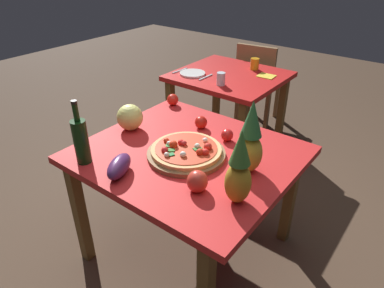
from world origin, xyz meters
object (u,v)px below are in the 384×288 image
object	(u,v)px
pizza	(186,149)
eggplant	(119,166)
tomato_at_corner	(227,135)
fork_utensil	(180,71)
background_table	(229,86)
tomato_beside_pepper	(173,100)
pineapple_left	(239,171)
drinking_glass_water	(221,79)
dining_chair	(258,79)
melon	(130,117)
pizza_board	(186,154)
knife_utensil	(206,77)
drinking_glass_juice	(255,64)
bell_pepper	(197,181)
napkin_folded	(266,76)
pineapple_right	(250,141)
display_table	(188,165)
wine_bottle	(81,140)
dinner_plate	(192,73)
tomato_near_board	(201,122)

from	to	relation	value
pizza	eggplant	distance (m)	0.36
pizza	tomato_at_corner	distance (m)	0.28
fork_utensil	eggplant	bearing A→B (deg)	-56.16
background_table	tomato_beside_pepper	xyz separation A→B (m)	(0.04, -0.80, 0.15)
pineapple_left	tomato_at_corner	distance (m)	0.55
drinking_glass_water	dining_chair	bearing A→B (deg)	98.37
melon	pizza_board	bearing A→B (deg)	-4.54
pineapple_left	knife_utensil	world-z (taller)	pineapple_left
pineapple_left	drinking_glass_juice	xyz separation A→B (m)	(-0.83, 1.66, -0.11)
bell_pepper	napkin_folded	bearing A→B (deg)	106.37
pineapple_right	tomato_at_corner	world-z (taller)	pineapple_right
display_table	napkin_folded	distance (m)	1.38
pizza	melon	xyz separation A→B (m)	(-0.46, 0.04, 0.04)
wine_bottle	pizza	bearing A→B (deg)	43.35
wine_bottle	tomato_at_corner	world-z (taller)	wine_bottle
display_table	fork_utensil	size ratio (longest dim) A/B	6.20
eggplant	dinner_plate	xyz separation A→B (m)	(-0.62, 1.39, -0.04)
background_table	pineapple_right	bearing A→B (deg)	-54.26
melon	bell_pepper	size ratio (longest dim) A/B	1.47
eggplant	tomato_at_corner	bearing A→B (deg)	68.64
dinner_plate	background_table	bearing A→B (deg)	38.69
tomato_at_corner	napkin_folded	world-z (taller)	tomato_at_corner
pineapple_left	dinner_plate	bearing A→B (deg)	134.10
tomato_near_board	tomato_at_corner	bearing A→B (deg)	-9.22
tomato_near_board	napkin_folded	distance (m)	1.10
dining_chair	bell_pepper	distance (m)	2.27
pineapple_right	melon	distance (m)	0.79
melon	bell_pepper	world-z (taller)	melon
background_table	bell_pepper	world-z (taller)	bell_pepper
dinner_plate	pineapple_right	bearing A→B (deg)	-41.77
display_table	wine_bottle	size ratio (longest dim) A/B	3.28
drinking_glass_water	display_table	bearing A→B (deg)	-66.15
pizza_board	fork_utensil	bearing A→B (deg)	130.75
knife_utensil	pineapple_right	bearing A→B (deg)	-44.36
melon	drinking_glass_juice	world-z (taller)	melon
pineapple_right	bell_pepper	distance (m)	0.32
dining_chair	drinking_glass_water	bearing A→B (deg)	90.68
dining_chair	pineapple_left	world-z (taller)	pineapple_left
knife_utensil	napkin_folded	xyz separation A→B (m)	(0.39, 0.34, -0.00)
tomato_near_board	pizza_board	bearing A→B (deg)	-67.18
tomato_at_corner	dinner_plate	world-z (taller)	tomato_at_corner
background_table	tomato_beside_pepper	world-z (taller)	tomato_beside_pepper
pineapple_right	dinner_plate	size ratio (longest dim) A/B	1.71
wine_bottle	dinner_plate	xyz separation A→B (m)	(-0.39, 1.43, -0.12)
dining_chair	tomato_at_corner	size ratio (longest dim) A/B	12.04
napkin_folded	melon	bearing A→B (deg)	-98.71
pizza	knife_utensil	bearing A→B (deg)	120.93
display_table	pizza_board	world-z (taller)	pizza_board
drinking_glass_water	fork_utensil	xyz separation A→B (m)	(-0.47, 0.07, -0.05)
pizza	drinking_glass_juice	bearing A→B (deg)	105.65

